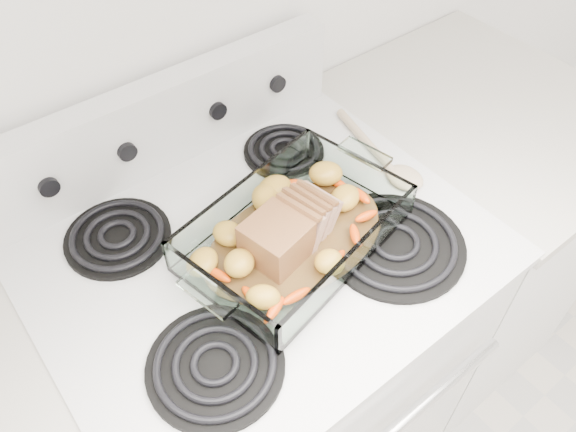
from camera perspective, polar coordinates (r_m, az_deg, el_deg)
electric_range at (r=1.39m, az=-2.50°, el=-14.69°), size 0.78×0.70×1.12m
counter_right at (r=1.69m, az=15.94°, el=-2.00°), size 0.58×0.68×0.93m
baking_dish at (r=0.98m, az=0.72°, el=-1.79°), size 0.38×0.25×0.07m
pork_roast at (r=0.95m, az=-0.46°, el=-1.51°), size 0.18×0.10×0.08m
roast_vegetables at (r=0.99m, az=-0.63°, el=-0.50°), size 0.33×0.18×0.04m
wooden_spoon at (r=1.16m, az=10.08°, el=5.54°), size 0.08×0.28×0.02m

